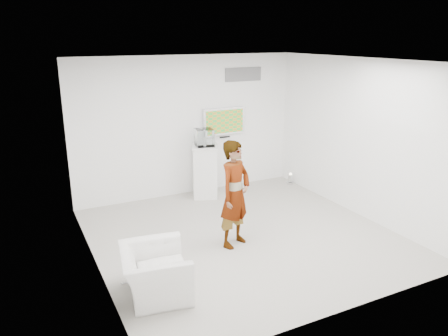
# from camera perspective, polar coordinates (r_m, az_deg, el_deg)

# --- Properties ---
(room) EXTENTS (5.01, 5.01, 3.00)m
(room) POSITION_cam_1_polar(r_m,az_deg,el_deg) (7.26, 2.63, 1.92)
(room) COLOR #B2ADA3
(room) RESTS_ON ground
(tv) EXTENTS (1.00, 0.08, 0.60)m
(tv) POSITION_cam_1_polar(r_m,az_deg,el_deg) (9.75, -0.02, 6.13)
(tv) COLOR silver
(tv) RESTS_ON room
(logo_decal) EXTENTS (0.90, 0.02, 0.30)m
(logo_decal) POSITION_cam_1_polar(r_m,az_deg,el_deg) (9.87, 2.54, 12.12)
(logo_decal) COLOR slate
(logo_decal) RESTS_ON room
(person) EXTENTS (0.78, 0.67, 1.79)m
(person) POSITION_cam_1_polar(r_m,az_deg,el_deg) (7.13, 1.44, -3.43)
(person) COLOR white
(person) RESTS_ON room
(armchair) EXTENTS (1.03, 1.14, 0.65)m
(armchair) POSITION_cam_1_polar(r_m,az_deg,el_deg) (6.10, -9.00, -13.31)
(armchair) COLOR white
(armchair) RESTS_ON room
(pedestal) EXTENTS (0.71, 0.71, 1.14)m
(pedestal) POSITION_cam_1_polar(r_m,az_deg,el_deg) (9.41, -2.54, -0.45)
(pedestal) COLOR white
(pedestal) RESTS_ON room
(floor_uplight) EXTENTS (0.19, 0.19, 0.26)m
(floor_uplight) POSITION_cam_1_polar(r_m,az_deg,el_deg) (10.43, 8.65, -1.39)
(floor_uplight) COLOR silver
(floor_uplight) RESTS_ON room
(vitrine) EXTENTS (0.42, 0.42, 0.36)m
(vitrine) POSITION_cam_1_polar(r_m,az_deg,el_deg) (9.21, -2.60, 3.99)
(vitrine) COLOR white
(vitrine) RESTS_ON pedestal
(console) EXTENTS (0.11, 0.15, 0.20)m
(console) POSITION_cam_1_polar(r_m,az_deg,el_deg) (9.23, -2.60, 3.50)
(console) COLOR white
(console) RESTS_ON pedestal
(wii_remote) EXTENTS (0.11, 0.15, 0.04)m
(wii_remote) POSITION_cam_1_polar(r_m,az_deg,el_deg) (7.20, 1.69, 2.74)
(wii_remote) COLOR white
(wii_remote) RESTS_ON person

